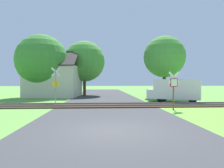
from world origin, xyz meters
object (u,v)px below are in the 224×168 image
crossing_sign_far (56,83)px  tree_left (42,60)px  mail_truck (175,90)px  house (54,80)px  tree_right (164,57)px  stop_sign_near (174,87)px  tree_center (84,61)px

crossing_sign_far → tree_left: bearing=124.8°
mail_truck → crossing_sign_far: bearing=121.6°
crossing_sign_far → house: bearing=114.1°
mail_truck → tree_right: bearing=21.2°
crossing_sign_far → tree_left: size_ratio=0.42×
crossing_sign_far → stop_sign_near: bearing=-16.3°
stop_sign_near → crossing_sign_far: (-9.26, 4.67, 0.25)m
crossing_sign_far → tree_right: (12.18, 6.41, 3.24)m
stop_sign_near → tree_right: 11.98m
house → tree_center: tree_center is taller
crossing_sign_far → house: house is taller
tree_left → house: bearing=42.2°
stop_sign_near → tree_center: (-7.49, 15.39, 3.29)m
tree_left → tree_right: bearing=-4.1°
house → tree_right: size_ratio=0.94×
stop_sign_near → tree_center: 17.43m
tree_center → mail_truck: bearing=-46.9°
house → tree_left: tree_left is taller
crossing_sign_far → tree_right: size_ratio=0.43×
stop_sign_near → house: size_ratio=0.37×
stop_sign_near → tree_right: bearing=-118.5°
house → stop_sign_near: bearing=-44.3°
stop_sign_near → house: 17.57m
tree_left → stop_sign_near: bearing=-43.9°
stop_sign_near → tree_left: bearing=-57.6°
crossing_sign_far → tree_left: tree_left is taller
stop_sign_near → mail_truck: (2.09, 5.14, -0.40)m
stop_sign_near → tree_center: size_ratio=0.35×
tree_left → tree_right: 15.63m
crossing_sign_far → mail_truck: crossing_sign_far is taller
crossing_sign_far → mail_truck: bearing=12.8°
tree_right → mail_truck: (-0.83, -5.94, -3.89)m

